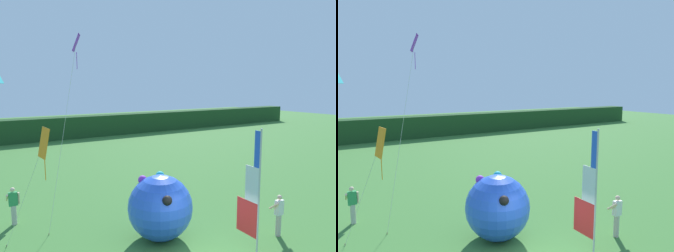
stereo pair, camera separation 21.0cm
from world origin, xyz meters
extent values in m
cube|color=#1E421E|center=(0.00, 29.25, 1.29)|extent=(80.00, 2.40, 2.58)
cylinder|color=#B7B7BC|center=(1.77, -0.73, 2.39)|extent=(0.06, 0.06, 4.78)
cube|color=red|center=(1.77, -0.22, 1.50)|extent=(0.02, 0.97, 1.27)
cube|color=white|center=(1.77, -0.40, 2.77)|extent=(0.02, 0.60, 1.27)
cube|color=blue|center=(1.77, -0.58, 4.05)|extent=(0.02, 0.23, 1.27)
cylinder|color=#B7B2A3|center=(4.05, 0.16, 0.46)|extent=(0.22, 0.22, 0.92)
cube|color=white|center=(4.05, 0.16, 1.23)|extent=(0.36, 0.20, 0.62)
sphere|color=beige|center=(4.05, 0.16, 1.66)|extent=(0.20, 0.20, 0.20)
cylinder|color=beige|center=(3.82, 0.22, 1.31)|extent=(0.09, 0.48, 0.42)
cylinder|color=beige|center=(4.28, 0.17, 1.21)|extent=(0.09, 0.14, 0.56)
cylinder|color=#B7B2A3|center=(-5.17, 7.07, 0.45)|extent=(0.22, 0.22, 0.90)
cube|color=#2D8E4C|center=(-5.17, 7.07, 1.20)|extent=(0.36, 0.20, 0.61)
sphere|color=beige|center=(-5.17, 7.07, 1.63)|extent=(0.20, 0.20, 0.20)
cylinder|color=beige|center=(-5.40, 7.13, 1.28)|extent=(0.09, 0.48, 0.42)
cylinder|color=beige|center=(-4.94, 7.07, 1.18)|extent=(0.09, 0.14, 0.56)
sphere|color=blue|center=(-0.22, 2.56, 1.32)|extent=(2.63, 2.63, 2.63)
sphere|color=purple|center=(-0.66, 3.24, 2.35)|extent=(0.37, 0.37, 0.37)
sphere|color=black|center=(-0.54, 1.50, 2.02)|extent=(0.37, 0.37, 0.37)
sphere|color=#23B2C6|center=(0.14, 3.18, 2.42)|extent=(0.37, 0.37, 0.37)
cylinder|color=brown|center=(-5.62, 5.11, 0.04)|extent=(0.03, 0.03, 0.08)
cylinder|color=silver|center=(-5.09, 3.59, 2.24)|extent=(1.08, 3.04, 4.48)
cube|color=orange|center=(-4.56, 2.08, 4.47)|extent=(0.28, 0.68, 0.91)
cylinder|color=orange|center=(-4.56, 2.08, 3.66)|extent=(0.02, 0.02, 0.70)
cylinder|color=brown|center=(-4.05, 5.22, 0.04)|extent=(0.03, 0.03, 0.08)
cylinder|color=silver|center=(-3.30, 5.35, 3.99)|extent=(1.52, 0.28, 7.97)
cube|color=purple|center=(-2.54, 5.49, 7.97)|extent=(0.49, 0.62, 0.72)
cylinder|color=purple|center=(-2.54, 5.49, 7.24)|extent=(0.02, 0.02, 0.70)
camera|label=1|loc=(-6.07, -7.47, 6.16)|focal=32.16mm
camera|label=2|loc=(-5.89, -7.58, 6.16)|focal=32.16mm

